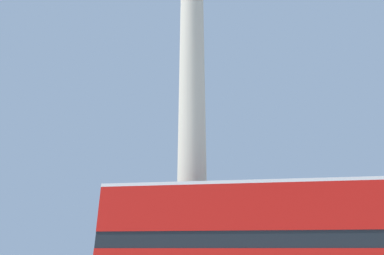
# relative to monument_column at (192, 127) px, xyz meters

# --- Properties ---
(monument_column) EXTENTS (4.49, 4.49, 25.50)m
(monument_column) POSITION_rel_monument_column_xyz_m (0.00, 0.00, 0.00)
(monument_column) COLOR #ADA593
(monument_column) RESTS_ON ground_plane
(bus_a) EXTENTS (11.30, 3.11, 4.48)m
(bus_a) POSITION_rel_monument_column_xyz_m (3.21, -5.11, -6.83)
(bus_a) COLOR #B7140F
(bus_a) RESTS_ON ground_plane
(street_lamp) EXTENTS (0.47, 0.47, 5.27)m
(street_lamp) POSITION_rel_monument_column_xyz_m (-3.08, -1.85, -6.09)
(street_lamp) COLOR black
(street_lamp) RESTS_ON ground_plane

